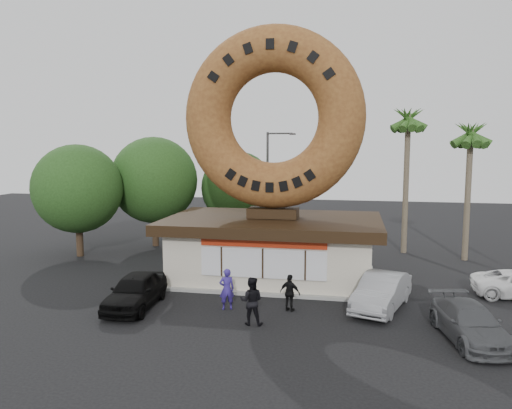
{
  "coord_description": "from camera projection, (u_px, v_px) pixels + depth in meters",
  "views": [
    {
      "loc": [
        4.04,
        -19.67,
        7.12
      ],
      "look_at": [
        -0.53,
        4.0,
        4.21
      ],
      "focal_mm": 35.0,
      "sensor_mm": 36.0,
      "label": 1
    }
  ],
  "objects": [
    {
      "name": "car_silver",
      "position": [
        382.0,
        292.0,
        21.66
      ],
      "size": [
        2.95,
        4.87,
        1.52
      ],
      "primitive_type": "imported",
      "rotation": [
        0.0,
        0.0,
        -0.32
      ],
      "color": "#96979A",
      "rests_on": "ground"
    },
    {
      "name": "palm_far",
      "position": [
        471.0,
        138.0,
        30.0
      ],
      "size": [
        2.6,
        2.6,
        8.75
      ],
      "color": "#726651",
      "rests_on": "ground"
    },
    {
      "name": "palm_near",
      "position": [
        408.0,
        124.0,
        32.01
      ],
      "size": [
        2.6,
        2.6,
        9.75
      ],
      "color": "#726651",
      "rests_on": "ground"
    },
    {
      "name": "tree_west",
      "position": [
        154.0,
        180.0,
        34.69
      ],
      "size": [
        6.0,
        6.0,
        7.65
      ],
      "color": "#473321",
      "rests_on": "ground"
    },
    {
      "name": "person_left",
      "position": [
        227.0,
        289.0,
        21.56
      ],
      "size": [
        0.77,
        0.65,
        1.8
      ],
      "primitive_type": "imported",
      "rotation": [
        0.0,
        0.0,
        3.53
      ],
      "color": "navy",
      "rests_on": "ground"
    },
    {
      "name": "ground",
      "position": [
        250.0,
        316.0,
        20.79
      ],
      "size": [
        90.0,
        90.0,
        0.0
      ],
      "primitive_type": "plane",
      "color": "black",
      "rests_on": "ground"
    },
    {
      "name": "giant_donut",
      "position": [
        274.0,
        118.0,
        25.62
      ],
      "size": [
        9.33,
        2.38,
        9.33
      ],
      "primitive_type": "torus",
      "rotation": [
        1.57,
        0.0,
        0.0
      ],
      "color": "#9B622D",
      "rests_on": "donut_shop"
    },
    {
      "name": "street_lamp",
      "position": [
        269.0,
        181.0,
        36.19
      ],
      "size": [
        2.11,
        0.2,
        8.0
      ],
      "color": "#59595E",
      "rests_on": "ground"
    },
    {
      "name": "tree_far",
      "position": [
        78.0,
        189.0,
        31.49
      ],
      "size": [
        5.6,
        5.6,
        7.14
      ],
      "color": "#473321",
      "rests_on": "ground"
    },
    {
      "name": "donut_shop",
      "position": [
        273.0,
        246.0,
        26.41
      ],
      "size": [
        11.2,
        7.2,
        3.8
      ],
      "color": "beige",
      "rests_on": "ground"
    },
    {
      "name": "tree_mid",
      "position": [
        238.0,
        188.0,
        35.68
      ],
      "size": [
        5.2,
        5.2,
        6.63
      ],
      "color": "#473321",
      "rests_on": "ground"
    },
    {
      "name": "car_grey",
      "position": [
        470.0,
        323.0,
        18.16
      ],
      "size": [
        2.66,
        4.78,
        1.31
      ],
      "primitive_type": "imported",
      "rotation": [
        0.0,
        0.0,
        0.19
      ],
      "color": "#55565A",
      "rests_on": "ground"
    },
    {
      "name": "car_black",
      "position": [
        135.0,
        291.0,
        21.79
      ],
      "size": [
        2.02,
        4.52,
        1.51
      ],
      "primitive_type": "imported",
      "rotation": [
        0.0,
        0.0,
        0.05
      ],
      "color": "black",
      "rests_on": "ground"
    },
    {
      "name": "person_right",
      "position": [
        290.0,
        293.0,
        21.33
      ],
      "size": [
        1.01,
        0.67,
        1.6
      ],
      "primitive_type": "imported",
      "rotation": [
        0.0,
        0.0,
        2.82
      ],
      "color": "black",
      "rests_on": "ground"
    },
    {
      "name": "person_center",
      "position": [
        251.0,
        301.0,
        19.72
      ],
      "size": [
        0.97,
        0.77,
        1.92
      ],
      "primitive_type": "imported",
      "rotation": [
        0.0,
        0.0,
        3.19
      ],
      "color": "black",
      "rests_on": "ground"
    }
  ]
}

